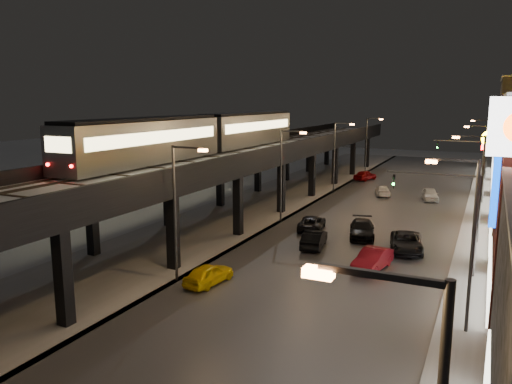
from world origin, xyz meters
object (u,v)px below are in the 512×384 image
at_px(car_mid_silver, 312,223).
at_px(car_taxi, 209,275).
at_px(car_onc_white, 362,230).
at_px(car_onc_red, 430,195).
at_px(car_near_white, 314,239).
at_px(car_far_white, 365,176).
at_px(car_onc_dark, 406,243).
at_px(car_onc_silver, 372,260).
at_px(car_mid_dark, 383,191).
at_px(subway_train, 206,134).

bearing_deg(car_mid_silver, car_taxi, 73.62).
relative_size(car_onc_white, car_onc_red, 1.20).
xyz_separation_m(car_taxi, car_near_white, (3.56, 10.65, 0.05)).
height_order(car_far_white, car_onc_dark, car_far_white).
distance_m(car_far_white, car_onc_silver, 40.49).
height_order(car_mid_dark, car_onc_white, car_onc_white).
xyz_separation_m(car_far_white, car_onc_red, (10.48, -11.78, -0.01)).
height_order(car_taxi, car_onc_dark, car_onc_dark).
bearing_deg(car_far_white, car_mid_dark, 131.15).
relative_size(car_taxi, car_mid_silver, 0.84).
distance_m(car_onc_white, car_onc_red, 19.90).
bearing_deg(car_far_white, car_near_white, 114.55).
xyz_separation_m(car_taxi, car_far_white, (-0.65, 46.66, 0.07)).
relative_size(car_mid_silver, car_onc_red, 1.11).
relative_size(subway_train, car_mid_silver, 8.16).
xyz_separation_m(car_taxi, car_mid_silver, (1.58, 15.89, -0.02)).
xyz_separation_m(subway_train, car_mid_silver, (11.62, -0.85, -7.84)).
height_order(subway_train, car_onc_red, subway_train).
bearing_deg(car_onc_red, car_onc_dark, -100.69).
height_order(subway_train, car_mid_silver, subway_train).
xyz_separation_m(subway_train, car_onc_white, (16.40, -1.46, -7.75)).
relative_size(car_mid_silver, car_onc_dark, 0.89).
relative_size(car_mid_dark, car_onc_silver, 0.95).
xyz_separation_m(car_onc_dark, car_onc_red, (-0.65, 22.18, -0.01)).
bearing_deg(car_far_white, car_onc_silver, 121.66).
height_order(subway_train, car_taxi, subway_train).
bearing_deg(car_onc_silver, car_mid_dark, 108.89).
distance_m(car_mid_silver, car_onc_dark, 9.46).
bearing_deg(car_mid_dark, car_onc_red, 157.91).
bearing_deg(car_taxi, car_onc_dark, -122.70).
bearing_deg(car_onc_white, car_mid_silver, 159.14).
bearing_deg(car_mid_dark, subway_train, 37.74).
relative_size(car_near_white, car_onc_dark, 0.83).
bearing_deg(car_mid_dark, car_onc_silver, 84.49).
bearing_deg(car_onc_silver, car_onc_dark, 83.56).
bearing_deg(car_onc_red, car_onc_white, -112.43).
bearing_deg(car_onc_white, car_taxi, -126.19).
bearing_deg(car_near_white, car_onc_dark, -172.10).
relative_size(car_near_white, car_onc_silver, 0.98).
bearing_deg(subway_train, car_onc_silver, -26.30).
bearing_deg(car_taxi, car_near_white, -101.65).
xyz_separation_m(car_mid_dark, car_onc_dark, (6.36, -22.86, 0.12)).
bearing_deg(car_mid_silver, car_near_white, 100.01).
xyz_separation_m(car_far_white, car_onc_silver, (9.63, -39.32, -0.00)).
xyz_separation_m(car_mid_silver, car_far_white, (-2.23, 30.77, 0.09)).
bearing_deg(car_far_white, car_onc_white, 120.47).
height_order(subway_train, car_onc_silver, subway_train).
relative_size(car_near_white, car_onc_white, 0.87).
bearing_deg(car_onc_white, subway_train, 161.30).
height_order(car_onc_silver, car_onc_dark, car_onc_silver).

